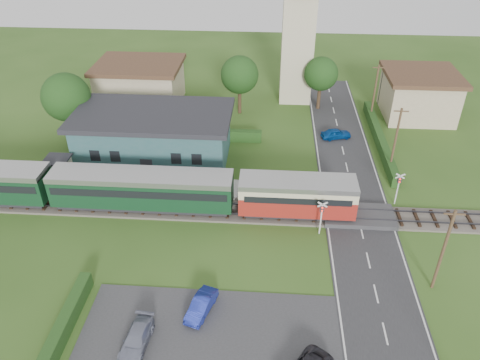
# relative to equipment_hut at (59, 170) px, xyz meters

# --- Properties ---
(ground) EXTENTS (120.00, 120.00, 0.00)m
(ground) POSITION_rel_equipment_hut_xyz_m (18.00, -5.20, -1.75)
(ground) COLOR #2D4C19
(railway_track) EXTENTS (76.00, 3.20, 0.49)m
(railway_track) POSITION_rel_equipment_hut_xyz_m (18.00, -3.20, -1.64)
(railway_track) COLOR #4C443D
(railway_track) RESTS_ON ground
(road) EXTENTS (6.00, 70.00, 0.05)m
(road) POSITION_rel_equipment_hut_xyz_m (28.00, -5.20, -1.72)
(road) COLOR #28282B
(road) RESTS_ON ground
(car_park) EXTENTS (17.00, 9.00, 0.08)m
(car_park) POSITION_rel_equipment_hut_xyz_m (16.50, -17.20, -1.71)
(car_park) COLOR #333335
(car_park) RESTS_ON ground
(crossing_deck) EXTENTS (6.20, 3.40, 0.45)m
(crossing_deck) POSITION_rel_equipment_hut_xyz_m (28.00, -3.20, -1.52)
(crossing_deck) COLOR #333335
(crossing_deck) RESTS_ON ground
(platform) EXTENTS (30.00, 3.00, 0.45)m
(platform) POSITION_rel_equipment_hut_xyz_m (8.00, 0.00, -1.52)
(platform) COLOR gray
(platform) RESTS_ON ground
(equipment_hut) EXTENTS (2.30, 2.30, 2.55)m
(equipment_hut) POSITION_rel_equipment_hut_xyz_m (0.00, 0.00, 0.00)
(equipment_hut) COLOR #C5B897
(equipment_hut) RESTS_ON platform
(station_building) EXTENTS (16.00, 9.00, 5.30)m
(station_building) POSITION_rel_equipment_hut_xyz_m (8.00, 5.79, 0.95)
(station_building) COLOR #265354
(station_building) RESTS_ON ground
(train) EXTENTS (43.20, 2.90, 3.40)m
(train) POSITION_rel_equipment_hut_xyz_m (5.70, -3.20, 0.43)
(train) COLOR #232328
(train) RESTS_ON ground
(church_tower) EXTENTS (6.00, 6.00, 17.60)m
(church_tower) POSITION_rel_equipment_hut_xyz_m (23.00, 22.80, 8.48)
(church_tower) COLOR #C5B897
(church_tower) RESTS_ON ground
(house_west) EXTENTS (10.80, 8.80, 5.50)m
(house_west) POSITION_rel_equipment_hut_xyz_m (3.00, 19.80, 1.04)
(house_west) COLOR tan
(house_west) RESTS_ON ground
(house_east) EXTENTS (8.80, 8.80, 5.50)m
(house_east) POSITION_rel_equipment_hut_xyz_m (38.00, 18.80, 1.05)
(house_east) COLOR tan
(house_east) RESTS_ON ground
(hedge_carpark) EXTENTS (0.80, 9.00, 1.20)m
(hedge_carpark) POSITION_rel_equipment_hut_xyz_m (7.00, -17.20, -1.15)
(hedge_carpark) COLOR #193814
(hedge_carpark) RESTS_ON ground
(hedge_roadside) EXTENTS (0.80, 18.00, 1.20)m
(hedge_roadside) POSITION_rel_equipment_hut_xyz_m (32.20, 10.80, -1.15)
(hedge_roadside) COLOR #193814
(hedge_roadside) RESTS_ON ground
(hedge_station) EXTENTS (22.00, 0.80, 1.30)m
(hedge_station) POSITION_rel_equipment_hut_xyz_m (8.00, 10.30, -1.10)
(hedge_station) COLOR #193814
(hedge_station) RESTS_ON ground
(tree_a) EXTENTS (5.20, 5.20, 8.00)m
(tree_a) POSITION_rel_equipment_hut_xyz_m (-2.00, 8.80, 3.63)
(tree_a) COLOR #332316
(tree_a) RESTS_ON ground
(tree_b) EXTENTS (4.60, 4.60, 7.34)m
(tree_b) POSITION_rel_equipment_hut_xyz_m (16.00, 17.80, 3.27)
(tree_b) COLOR #332316
(tree_b) RESTS_ON ground
(tree_c) EXTENTS (4.20, 4.20, 6.78)m
(tree_c) POSITION_rel_equipment_hut_xyz_m (26.00, 19.80, 2.91)
(tree_c) COLOR #332316
(tree_c) RESTS_ON ground
(utility_pole_b) EXTENTS (1.40, 0.22, 7.00)m
(utility_pole_b) POSITION_rel_equipment_hut_xyz_m (32.20, -11.20, 1.88)
(utility_pole_b) COLOR #473321
(utility_pole_b) RESTS_ON ground
(utility_pole_c) EXTENTS (1.40, 0.22, 7.00)m
(utility_pole_c) POSITION_rel_equipment_hut_xyz_m (32.20, 4.80, 1.88)
(utility_pole_c) COLOR #473321
(utility_pole_c) RESTS_ON ground
(utility_pole_d) EXTENTS (1.40, 0.22, 7.00)m
(utility_pole_d) POSITION_rel_equipment_hut_xyz_m (32.20, 16.80, 1.88)
(utility_pole_d) COLOR #473321
(utility_pole_d) RESTS_ON ground
(crossing_signal_near) EXTENTS (0.84, 0.28, 3.28)m
(crossing_signal_near) POSITION_rel_equipment_hut_xyz_m (24.40, -5.61, 0.39)
(crossing_signal_near) COLOR silver
(crossing_signal_near) RESTS_ON ground
(crossing_signal_far) EXTENTS (0.84, 0.28, 3.28)m
(crossing_signal_far) POSITION_rel_equipment_hut_xyz_m (31.60, -0.81, 0.39)
(crossing_signal_far) COLOR silver
(crossing_signal_far) RESTS_ON ground
(streetlamp_west) EXTENTS (0.30, 0.30, 5.15)m
(streetlamp_west) POSITION_rel_equipment_hut_xyz_m (-4.00, 14.80, 1.29)
(streetlamp_west) COLOR #3F3F47
(streetlamp_west) RESTS_ON ground
(streetlamp_east) EXTENTS (0.30, 0.30, 5.15)m
(streetlamp_east) POSITION_rel_equipment_hut_xyz_m (34.00, 21.80, 1.29)
(streetlamp_east) COLOR #3F3F47
(streetlamp_east) RESTS_ON ground
(car_on_road) EXTENTS (3.65, 2.26, 1.16)m
(car_on_road) POSITION_rel_equipment_hut_xyz_m (27.46, 11.64, -1.12)
(car_on_road) COLOR navy
(car_on_road) RESTS_ON road
(car_park_blue) EXTENTS (2.10, 3.54, 1.10)m
(car_park_blue) POSITION_rel_equipment_hut_xyz_m (15.70, -14.70, -1.12)
(car_park_blue) COLOR navy
(car_park_blue) RESTS_ON car_park
(car_park_silver) EXTENTS (1.84, 3.85, 1.08)m
(car_park_silver) POSITION_rel_equipment_hut_xyz_m (11.99, -17.72, -1.13)
(car_park_silver) COLOR gray
(car_park_silver) RESTS_ON car_park
(pedestrian_near) EXTENTS (0.70, 0.50, 1.81)m
(pedestrian_near) POSITION_rel_equipment_hut_xyz_m (14.06, 0.35, -0.39)
(pedestrian_near) COLOR gray
(pedestrian_near) RESTS_ON platform
(pedestrian_far) EXTENTS (0.98, 1.09, 1.85)m
(pedestrian_far) POSITION_rel_equipment_hut_xyz_m (1.60, -0.70, -0.37)
(pedestrian_far) COLOR gray
(pedestrian_far) RESTS_ON platform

